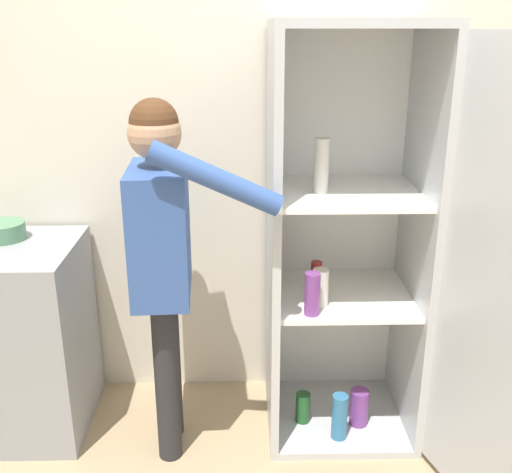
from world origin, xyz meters
The scene contains 5 objects.
wall_back centered at (0.00, 0.98, 1.27)m, with size 7.00×0.06×2.55m.
refrigerator centered at (0.27, 0.53, 0.91)m, with size 0.90×1.24×1.84m.
person centered at (-0.61, 0.46, 0.99)m, with size 0.61×0.54×1.56m.
counter centered at (-1.30, 0.64, 0.45)m, with size 0.55×0.58×0.90m.
bowl centered at (-1.36, 0.74, 0.94)m, with size 0.19×0.19×0.08m.
Camera 1 is at (-0.28, -1.82, 1.82)m, focal length 42.00 mm.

